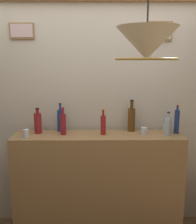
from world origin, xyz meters
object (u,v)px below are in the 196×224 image
glass_tumbler_rocks (166,128)px  glass_tumbler_shot (144,131)px  liquor_bottle_whiskey (131,119)px  glass_tumbler_highball (26,133)px  liquor_bottle_scotch (177,121)px  liquor_bottle_rum (61,120)px  liquor_bottle_gin (38,123)px  pendant_lamp (147,44)px  liquor_bottle_brandy (168,126)px  liquor_bottle_vodka (63,124)px  liquor_bottle_tequila (103,124)px

glass_tumbler_rocks → glass_tumbler_shot: 0.28m
glass_tumbler_rocks → glass_tumbler_shot: (-0.26, -0.10, -0.01)m
liquor_bottle_whiskey → glass_tumbler_shot: bearing=-49.4°
glass_tumbler_rocks → glass_tumbler_highball: (-1.47, -0.20, -0.00)m
liquor_bottle_whiskey → glass_tumbler_highball: (-1.09, -0.23, -0.10)m
liquor_bottle_scotch → glass_tumbler_highball: bearing=-174.9°
liquor_bottle_rum → liquor_bottle_whiskey: size_ratio=0.90×
liquor_bottle_gin → liquor_bottle_whiskey: size_ratio=0.79×
liquor_bottle_scotch → pendant_lamp: bearing=-119.3°
liquor_bottle_brandy → liquor_bottle_whiskey: bearing=155.5°
liquor_bottle_scotch → liquor_bottle_vodka: size_ratio=1.06×
glass_tumbler_shot → liquor_bottle_whiskey: bearing=130.6°
liquor_bottle_tequila → liquor_bottle_gin: size_ratio=1.01×
glass_tumbler_rocks → glass_tumbler_highball: glass_tumbler_rocks is taller
liquor_bottle_brandy → glass_tumbler_highball: bearing=-177.2°
liquor_bottle_brandy → liquor_bottle_whiskey: liquor_bottle_whiskey is taller
liquor_bottle_rum → pendant_lamp: size_ratio=0.60×
liquor_bottle_whiskey → glass_tumbler_rocks: liquor_bottle_whiskey is taller
liquor_bottle_tequila → liquor_bottle_scotch: bearing=2.7°
glass_tumbler_shot → liquor_bottle_tequila: bearing=179.9°
pendant_lamp → liquor_bottle_vodka: bearing=127.1°
liquor_bottle_rum → liquor_bottle_gin: bearing=-161.3°
liquor_bottle_brandy → pendant_lamp: 1.23m
liquor_bottle_scotch → liquor_bottle_rum: (-1.24, 0.10, -0.01)m
liquor_bottle_tequila → liquor_bottle_gin: (-0.69, 0.06, 0.01)m
liquor_bottle_scotch → liquor_bottle_whiskey: (-0.47, 0.10, 0.01)m
liquor_bottle_vodka → glass_tumbler_rocks: 1.11m
liquor_bottle_brandy → liquor_bottle_vodka: (-1.08, 0.03, 0.02)m
liquor_bottle_rum → glass_tumbler_rocks: liquor_bottle_rum is taller
liquor_bottle_tequila → glass_tumbler_highball: 0.79m
liquor_bottle_whiskey → glass_tumbler_rocks: bearing=-5.2°
glass_tumbler_shot → glass_tumbler_rocks: bearing=21.0°
glass_tumbler_rocks → pendant_lamp: 1.36m
liquor_bottle_rum → liquor_bottle_brandy: 1.14m
liquor_bottle_scotch → glass_tumbler_highball: 1.57m
liquor_bottle_scotch → glass_tumbler_shot: liquor_bottle_scotch is taller
liquor_bottle_rum → glass_tumbler_rocks: (1.15, -0.04, -0.08)m
liquor_bottle_tequila → liquor_bottle_brandy: bearing=-2.5°
liquor_bottle_scotch → liquor_bottle_vodka: bearing=-178.2°
liquor_bottle_whiskey → liquor_bottle_scotch: bearing=-11.6°
glass_tumbler_highball → glass_tumbler_shot: bearing=4.7°
liquor_bottle_tequila → liquor_bottle_vodka: bearing=-179.9°
liquor_bottle_brandy → glass_tumbler_shot: (-0.24, 0.03, -0.06)m
liquor_bottle_whiskey → liquor_bottle_gin: bearing=-175.8°
liquor_bottle_gin → glass_tumbler_shot: (1.12, -0.06, -0.08)m
liquor_bottle_brandy → glass_tumbler_rocks: bearing=82.2°
liquor_bottle_scotch → liquor_bottle_whiskey: bearing=168.4°
liquor_bottle_whiskey → pendant_lamp: 1.26m
liquor_bottle_rum → pendant_lamp: pendant_lamp is taller
liquor_bottle_whiskey → glass_tumbler_rocks: size_ratio=4.05×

